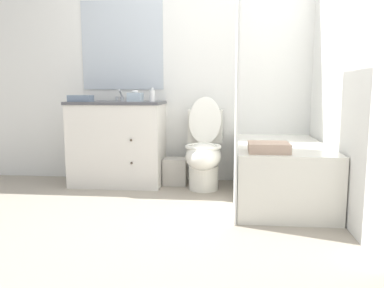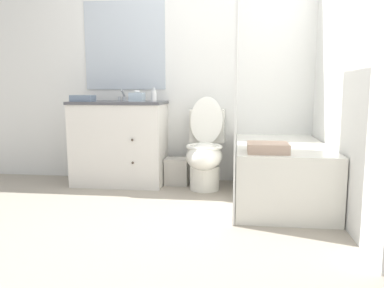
{
  "view_description": "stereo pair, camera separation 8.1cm",
  "coord_description": "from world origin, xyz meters",
  "px_view_note": "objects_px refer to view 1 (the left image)",
  "views": [
    {
      "loc": [
        0.38,
        -2.49,
        0.98
      ],
      "look_at": [
        0.07,
        0.68,
        0.52
      ],
      "focal_mm": 35.0,
      "sensor_mm": 36.0,
      "label": 1
    },
    {
      "loc": [
        0.46,
        -2.48,
        0.98
      ],
      "look_at": [
        0.07,
        0.68,
        0.52
      ],
      "focal_mm": 35.0,
      "sensor_mm": 36.0,
      "label": 2
    }
  ],
  "objects_px": {
    "bathtub": "(279,171)",
    "hand_towel_folded": "(81,98)",
    "wastebasket": "(175,171)",
    "tissue_box": "(135,97)",
    "sink_faucet": "(122,98)",
    "toilet": "(204,152)",
    "vanity_cabinet": "(118,142)",
    "soap_dispenser": "(152,95)",
    "bath_towel_folded": "(269,147)"
  },
  "relations": [
    {
      "from": "bathtub",
      "to": "hand_towel_folded",
      "type": "bearing_deg",
      "value": 171.89
    },
    {
      "from": "wastebasket",
      "to": "tissue_box",
      "type": "bearing_deg",
      "value": -174.29
    },
    {
      "from": "sink_faucet",
      "to": "toilet",
      "type": "bearing_deg",
      "value": -17.38
    },
    {
      "from": "toilet",
      "to": "tissue_box",
      "type": "distance_m",
      "value": 0.89
    },
    {
      "from": "bathtub",
      "to": "tissue_box",
      "type": "relative_size",
      "value": 9.57
    },
    {
      "from": "tissue_box",
      "to": "hand_towel_folded",
      "type": "bearing_deg",
      "value": -164.57
    },
    {
      "from": "wastebasket",
      "to": "tissue_box",
      "type": "height_order",
      "value": "tissue_box"
    },
    {
      "from": "vanity_cabinet",
      "to": "bathtub",
      "type": "xyz_separation_m",
      "value": [
        1.6,
        -0.42,
        -0.18
      ]
    },
    {
      "from": "bathtub",
      "to": "hand_towel_folded",
      "type": "xyz_separation_m",
      "value": [
        -1.92,
        0.27,
        0.64
      ]
    },
    {
      "from": "vanity_cabinet",
      "to": "soap_dispenser",
      "type": "xyz_separation_m",
      "value": [
        0.37,
        -0.01,
        0.48
      ]
    },
    {
      "from": "wastebasket",
      "to": "soap_dispenser",
      "type": "bearing_deg",
      "value": -170.08
    },
    {
      "from": "vanity_cabinet",
      "to": "toilet",
      "type": "distance_m",
      "value": 0.91
    },
    {
      "from": "hand_towel_folded",
      "to": "sink_faucet",
      "type": "bearing_deg",
      "value": 45.79
    },
    {
      "from": "bathtub",
      "to": "wastebasket",
      "type": "xyz_separation_m",
      "value": [
        -1.0,
        0.46,
        -0.12
      ]
    },
    {
      "from": "toilet",
      "to": "soap_dispenser",
      "type": "distance_m",
      "value": 0.77
    },
    {
      "from": "sink_faucet",
      "to": "soap_dispenser",
      "type": "height_order",
      "value": "soap_dispenser"
    },
    {
      "from": "hand_towel_folded",
      "to": "tissue_box",
      "type": "bearing_deg",
      "value": 15.43
    },
    {
      "from": "bathtub",
      "to": "tissue_box",
      "type": "height_order",
      "value": "tissue_box"
    },
    {
      "from": "wastebasket",
      "to": "vanity_cabinet",
      "type": "bearing_deg",
      "value": -176.84
    },
    {
      "from": "vanity_cabinet",
      "to": "bathtub",
      "type": "bearing_deg",
      "value": -14.84
    },
    {
      "from": "wastebasket",
      "to": "tissue_box",
      "type": "relative_size",
      "value": 1.94
    },
    {
      "from": "toilet",
      "to": "tissue_box",
      "type": "height_order",
      "value": "tissue_box"
    },
    {
      "from": "toilet",
      "to": "bath_towel_folded",
      "type": "bearing_deg",
      "value": -55.87
    },
    {
      "from": "sink_faucet",
      "to": "wastebasket",
      "type": "distance_m",
      "value": 0.98
    },
    {
      "from": "wastebasket",
      "to": "soap_dispenser",
      "type": "distance_m",
      "value": 0.82
    },
    {
      "from": "bathtub",
      "to": "hand_towel_folded",
      "type": "height_order",
      "value": "hand_towel_folded"
    },
    {
      "from": "bathtub",
      "to": "bath_towel_folded",
      "type": "height_order",
      "value": "bath_towel_folded"
    },
    {
      "from": "vanity_cabinet",
      "to": "toilet",
      "type": "xyz_separation_m",
      "value": [
        0.9,
        -0.1,
        -0.07
      ]
    },
    {
      "from": "bathtub",
      "to": "vanity_cabinet",
      "type": "bearing_deg",
      "value": 165.16
    },
    {
      "from": "tissue_box",
      "to": "hand_towel_folded",
      "type": "height_order",
      "value": "tissue_box"
    },
    {
      "from": "hand_towel_folded",
      "to": "bath_towel_folded",
      "type": "xyz_separation_m",
      "value": [
        1.77,
        -0.76,
        -0.35
      ]
    },
    {
      "from": "bathtub",
      "to": "soap_dispenser",
      "type": "relative_size",
      "value": 9.74
    },
    {
      "from": "wastebasket",
      "to": "bathtub",
      "type": "bearing_deg",
      "value": -24.43
    },
    {
      "from": "wastebasket",
      "to": "tissue_box",
      "type": "distance_m",
      "value": 0.87
    },
    {
      "from": "tissue_box",
      "to": "soap_dispenser",
      "type": "bearing_deg",
      "value": 0.19
    },
    {
      "from": "toilet",
      "to": "hand_towel_folded",
      "type": "distance_m",
      "value": 1.33
    },
    {
      "from": "vanity_cabinet",
      "to": "wastebasket",
      "type": "bearing_deg",
      "value": 3.16
    },
    {
      "from": "soap_dispenser",
      "to": "wastebasket",
      "type": "bearing_deg",
      "value": 9.92
    },
    {
      "from": "tissue_box",
      "to": "wastebasket",
      "type": "bearing_deg",
      "value": 5.71
    },
    {
      "from": "bathtub",
      "to": "hand_towel_folded",
      "type": "distance_m",
      "value": 2.04
    },
    {
      "from": "toilet",
      "to": "tissue_box",
      "type": "bearing_deg",
      "value": 172.42
    },
    {
      "from": "wastebasket",
      "to": "hand_towel_folded",
      "type": "bearing_deg",
      "value": -168.73
    },
    {
      "from": "toilet",
      "to": "hand_towel_folded",
      "type": "relative_size",
      "value": 4.09
    },
    {
      "from": "bathtub",
      "to": "bath_towel_folded",
      "type": "xyz_separation_m",
      "value": [
        -0.15,
        -0.48,
        0.29
      ]
    },
    {
      "from": "sink_faucet",
      "to": "soap_dispenser",
      "type": "relative_size",
      "value": 1.02
    },
    {
      "from": "vanity_cabinet",
      "to": "wastebasket",
      "type": "relative_size",
      "value": 3.44
    },
    {
      "from": "bathtub",
      "to": "soap_dispenser",
      "type": "height_order",
      "value": "soap_dispenser"
    },
    {
      "from": "vanity_cabinet",
      "to": "sink_faucet",
      "type": "distance_m",
      "value": 0.49
    },
    {
      "from": "soap_dispenser",
      "to": "bath_towel_folded",
      "type": "bearing_deg",
      "value": -39.83
    },
    {
      "from": "sink_faucet",
      "to": "bathtub",
      "type": "relative_size",
      "value": 0.1
    }
  ]
}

